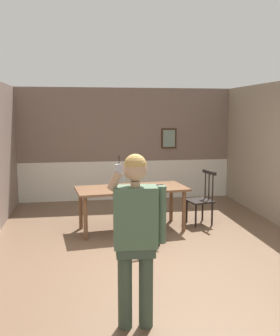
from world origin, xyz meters
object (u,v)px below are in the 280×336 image
(chair_near_window, at_px, (201,199))
(dining_table, at_px, (132,192))
(chair_by_doorway, at_px, (145,216))
(person_figure, at_px, (136,229))

(chair_near_window, bearing_deg, dining_table, 84.61)
(chair_by_doorway, bearing_deg, chair_near_window, 24.90)
(dining_table, height_order, chair_by_doorway, chair_by_doorway)
(chair_by_doorway, bearing_deg, person_figure, -114.70)
(chair_near_window, xyz_separation_m, chair_by_doorway, (-1.25, -0.97, -0.01))
(dining_table, xyz_separation_m, person_figure, (-0.38, -3.11, 0.31))
(person_figure, bearing_deg, chair_near_window, -114.92)
(chair_near_window, distance_m, person_figure, 3.74)
(chair_by_doorway, xyz_separation_m, person_figure, (-0.48, -2.30, 0.54))
(dining_table, xyz_separation_m, chair_by_doorway, (0.10, -0.81, -0.22))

